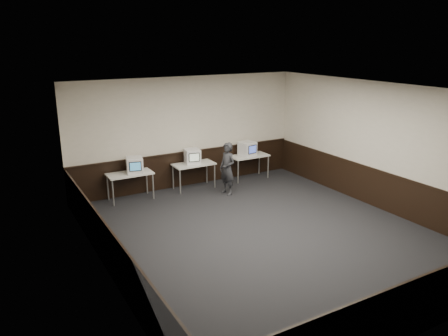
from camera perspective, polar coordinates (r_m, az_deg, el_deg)
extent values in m
plane|color=black|center=(9.93, 5.26, -8.57)|extent=(8.00, 8.00, 0.00)
plane|color=white|center=(9.06, 5.80, 10.09)|extent=(8.00, 8.00, 0.00)
plane|color=beige|center=(12.75, -4.84, 4.69)|extent=(7.00, 0.00, 7.00)
plane|color=beige|center=(6.71, 25.62, -8.02)|extent=(7.00, 0.00, 7.00)
plane|color=beige|center=(7.98, -15.61, -3.14)|extent=(0.00, 8.00, 8.00)
plane|color=beige|center=(11.68, 19.76, 2.67)|extent=(0.00, 8.00, 8.00)
cube|color=black|center=(13.00, -4.68, -0.07)|extent=(6.98, 0.04, 1.00)
cube|color=black|center=(7.22, 24.37, -15.97)|extent=(6.98, 0.04, 1.00)
cube|color=black|center=(8.41, -14.90, -10.20)|extent=(0.04, 7.98, 1.00)
cube|color=black|center=(11.96, 19.19, -2.46)|extent=(0.04, 7.98, 1.00)
cube|color=black|center=(12.85, -4.70, 2.13)|extent=(6.98, 0.06, 0.04)
cube|color=silver|center=(11.95, -12.21, -0.75)|extent=(1.20, 0.60, 0.04)
cylinder|color=#999999|center=(11.70, -14.29, -3.21)|extent=(0.04, 0.04, 0.71)
cylinder|color=#999999|center=(12.00, -9.24, -2.39)|extent=(0.04, 0.04, 0.71)
cylinder|color=#999999|center=(12.16, -14.93, -2.50)|extent=(0.04, 0.04, 0.71)
cylinder|color=#999999|center=(12.45, -10.05, -1.73)|extent=(0.04, 0.04, 0.71)
cube|color=silver|center=(12.61, -3.98, 0.50)|extent=(1.20, 0.60, 0.04)
cylinder|color=#999999|center=(12.28, -5.75, -1.81)|extent=(0.04, 0.04, 0.71)
cylinder|color=#999999|center=(12.74, -1.23, -1.05)|extent=(0.04, 0.04, 0.71)
cylinder|color=#999999|center=(12.72, -6.67, -1.19)|extent=(0.04, 0.04, 0.71)
cylinder|color=#999999|center=(13.16, -2.26, -0.48)|extent=(0.04, 0.04, 0.71)
cube|color=silver|center=(13.50, 3.31, 1.60)|extent=(1.20, 0.60, 0.04)
cylinder|color=#999999|center=(13.12, 1.85, -0.53)|extent=(0.04, 0.04, 0.71)
cylinder|color=#999999|center=(13.70, 5.78, 0.13)|extent=(0.04, 0.04, 0.71)
cylinder|color=#999999|center=(13.53, 0.75, 0.01)|extent=(0.04, 0.04, 0.71)
cylinder|color=#999999|center=(14.10, 4.61, 0.63)|extent=(0.04, 0.04, 0.71)
cube|color=white|center=(11.90, -11.60, 0.39)|extent=(0.52, 0.53, 0.43)
cube|color=black|center=(11.68, -11.51, 0.19)|extent=(0.31, 0.09, 0.26)
cube|color=teal|center=(11.67, -11.50, 0.18)|extent=(0.27, 0.07, 0.21)
cube|color=white|center=(12.58, -4.16, 1.55)|extent=(0.50, 0.52, 0.42)
cube|color=black|center=(12.36, -3.91, 1.39)|extent=(0.31, 0.08, 0.25)
cube|color=#ABB9A2|center=(12.35, -3.90, 1.38)|extent=(0.27, 0.06, 0.21)
cube|color=white|center=(13.41, 3.06, 2.54)|extent=(0.50, 0.52, 0.43)
cube|color=black|center=(13.24, 3.73, 2.44)|extent=(0.32, 0.07, 0.26)
cube|color=#384BA7|center=(13.23, 3.76, 2.43)|extent=(0.28, 0.05, 0.22)
imported|color=#28292E|center=(12.11, 0.43, -0.10)|extent=(0.46, 0.60, 1.48)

